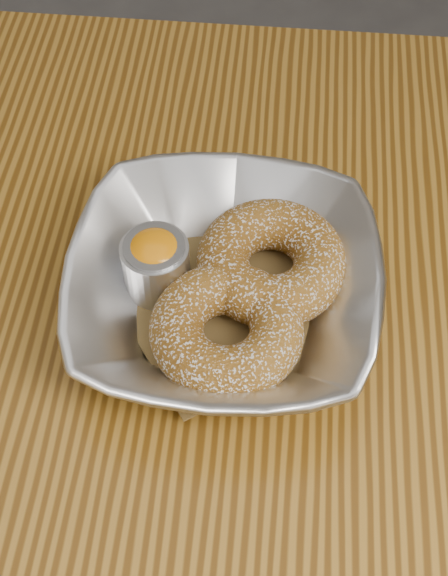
# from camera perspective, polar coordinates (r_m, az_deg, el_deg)

# --- Properties ---
(table) EXTENTS (1.20, 0.80, 0.75)m
(table) POSITION_cam_1_polar(r_m,az_deg,el_deg) (0.68, -0.19, -9.50)
(table) COLOR brown
(table) RESTS_ON ground_plane
(serving_bowl) EXTENTS (0.23, 0.23, 0.06)m
(serving_bowl) POSITION_cam_1_polar(r_m,az_deg,el_deg) (0.60, 0.00, -0.09)
(serving_bowl) COLOR silver
(serving_bowl) RESTS_ON table
(parchment) EXTENTS (0.20, 0.20, 0.00)m
(parchment) POSITION_cam_1_polar(r_m,az_deg,el_deg) (0.61, 0.00, -1.14)
(parchment) COLOR brown
(parchment) RESTS_ON table
(donut_back) EXTENTS (0.15, 0.15, 0.04)m
(donut_back) POSITION_cam_1_polar(r_m,az_deg,el_deg) (0.61, 3.38, 1.88)
(donut_back) COLOR brown
(donut_back) RESTS_ON parchment
(donut_front) EXTENTS (0.15, 0.15, 0.04)m
(donut_front) POSITION_cam_1_polar(r_m,az_deg,el_deg) (0.58, 0.18, -2.98)
(donut_front) COLOR brown
(donut_front) RESTS_ON parchment
(ramekin) EXTENTS (0.05, 0.05, 0.05)m
(ramekin) POSITION_cam_1_polar(r_m,az_deg,el_deg) (0.60, -4.88, 1.78)
(ramekin) COLOR silver
(ramekin) RESTS_ON table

